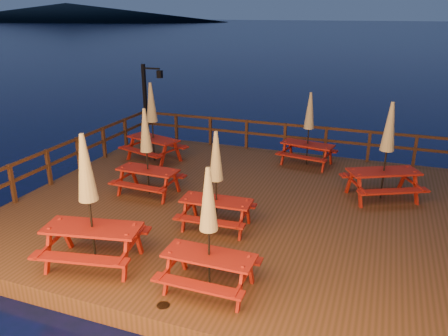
# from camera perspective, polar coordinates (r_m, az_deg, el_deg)

# --- Properties ---
(ground) EXTENTS (500.00, 500.00, 0.00)m
(ground) POSITION_cam_1_polar(r_m,az_deg,el_deg) (12.01, 2.53, -6.43)
(ground) COLOR black
(ground) RESTS_ON ground
(deck) EXTENTS (12.00, 10.00, 0.40)m
(deck) POSITION_cam_1_polar(r_m,az_deg,el_deg) (11.92, 2.54, -5.57)
(deck) COLOR #493017
(deck) RESTS_ON ground
(deck_piles) EXTENTS (11.44, 9.44, 1.40)m
(deck_piles) POSITION_cam_1_polar(r_m,az_deg,el_deg) (12.15, 2.51, -7.70)
(deck_piles) COLOR #382611
(deck_piles) RESTS_ON ground
(railing) EXTENTS (11.80, 9.75, 1.10)m
(railing) POSITION_cam_1_polar(r_m,az_deg,el_deg) (13.15, 5.00, 1.38)
(railing) COLOR #382611
(railing) RESTS_ON deck
(lamp_post) EXTENTS (0.85, 0.18, 3.00)m
(lamp_post) POSITION_cam_1_polar(r_m,az_deg,el_deg) (17.43, -9.84, 9.28)
(lamp_post) COLOR black
(lamp_post) RESTS_ON deck
(headland_left) EXTENTS (180.00, 84.00, 9.00)m
(headland_left) POSITION_cam_1_polar(r_m,az_deg,el_deg) (258.38, -19.86, 18.62)
(headland_left) COLOR black
(headland_left) RESTS_ON ground
(picnic_table_0) EXTENTS (1.74, 1.46, 2.39)m
(picnic_table_0) POSITION_cam_1_polar(r_m,az_deg,el_deg) (10.10, -1.03, -1.47)
(picnic_table_0) COLOR #97250D
(picnic_table_0) RESTS_ON deck
(picnic_table_1) EXTENTS (1.70, 1.40, 2.42)m
(picnic_table_1) POSITION_cam_1_polar(r_m,az_deg,el_deg) (7.86, -2.01, -7.93)
(picnic_table_1) COLOR #97250D
(picnic_table_1) RESTS_ON deck
(picnic_table_2) EXTENTS (2.25, 2.03, 2.70)m
(picnic_table_2) POSITION_cam_1_polar(r_m,az_deg,el_deg) (15.02, -9.35, 6.07)
(picnic_table_2) COLOR #97250D
(picnic_table_2) RESTS_ON deck
(picnic_table_3) EXTENTS (2.40, 2.25, 2.71)m
(picnic_table_3) POSITION_cam_1_polar(r_m,az_deg,el_deg) (12.46, 20.48, 2.22)
(picnic_table_3) COLOR #97250D
(picnic_table_3) RESTS_ON deck
(picnic_table_4) EXTENTS (2.22, 1.95, 2.77)m
(picnic_table_4) POSITION_cam_1_polar(r_m,az_deg,el_deg) (8.97, -17.24, -3.90)
(picnic_table_4) COLOR #97250D
(picnic_table_4) RESTS_ON deck
(picnic_table_5) EXTENTS (1.93, 1.69, 2.45)m
(picnic_table_5) POSITION_cam_1_polar(r_m,az_deg,el_deg) (14.70, 11.00, 5.15)
(picnic_table_5) COLOR #97250D
(picnic_table_5) RESTS_ON deck
(picnic_table_6) EXTENTS (1.78, 1.49, 2.46)m
(picnic_table_6) POSITION_cam_1_polar(r_m,az_deg,el_deg) (12.22, -10.08, 2.23)
(picnic_table_6) COLOR #97250D
(picnic_table_6) RESTS_ON deck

